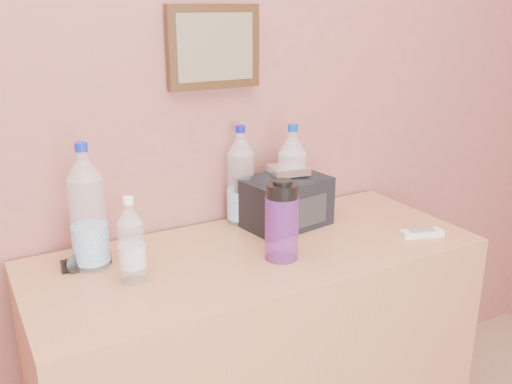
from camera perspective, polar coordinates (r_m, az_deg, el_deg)
picture_frame at (r=1.79m, az=-4.24°, el=14.26°), size 0.30×0.03×0.25m
dresser at (r=1.90m, az=0.11°, el=-17.34°), size 1.33×0.55×0.83m
pet_large_a at (r=1.60m, az=-16.47°, el=-2.08°), size 0.10×0.10×0.35m
pet_large_b at (r=1.86m, az=-1.54°, el=1.15°), size 0.09×0.09×0.33m
pet_large_c at (r=1.85m, az=3.58°, el=1.10°), size 0.09×0.09×0.33m
pet_small at (r=1.51m, az=-12.34°, el=-5.19°), size 0.07×0.07×0.23m
nalgene_bottle at (r=1.60m, az=2.60°, el=-2.88°), size 0.10×0.10×0.23m
sunglasses at (r=1.65m, az=-16.62°, el=-6.69°), size 0.14×0.06×0.04m
ac_remote at (r=1.87m, az=16.25°, el=-3.98°), size 0.14×0.08×0.02m
toiletry_bag at (r=1.86m, az=2.90°, el=-0.65°), size 0.29×0.23×0.18m
foil_packet at (r=1.81m, az=3.25°, el=2.24°), size 0.13×0.11×0.02m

